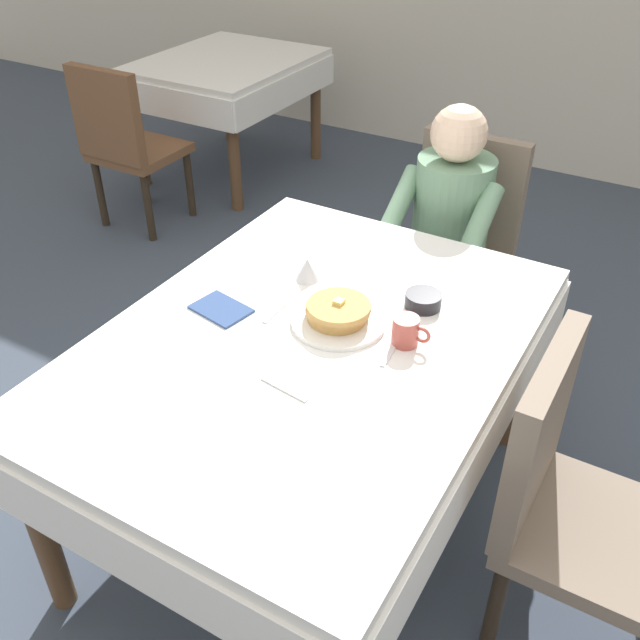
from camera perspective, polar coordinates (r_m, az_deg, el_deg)
ground_plane at (r=2.53m, az=-0.77°, el=-15.04°), size 14.00×14.00×0.00m
dining_table_main at (r=2.07m, az=-0.91°, el=-3.44°), size 1.12×1.52×0.74m
chair_diner at (r=3.03m, az=11.04°, el=6.67°), size 0.44×0.45×0.93m
diner_person at (r=2.84m, az=10.21°, el=7.86°), size 0.40×0.43×1.12m
chair_right_side at (r=1.98m, az=19.17°, el=-13.04°), size 0.45×0.44×0.93m
plate_breakfast at (r=2.07m, az=1.50°, el=-0.08°), size 0.28×0.28×0.02m
breakfast_stack at (r=2.05m, az=1.44°, el=0.78°), size 0.20×0.20×0.07m
cup_coffee at (r=1.99m, az=6.94°, el=-0.90°), size 0.11×0.08×0.08m
bowl_butter at (r=2.16m, az=8.29°, el=1.58°), size 0.11×0.11×0.04m
syrup_pitcher at (r=2.26m, az=-1.02°, el=4.11°), size 0.08×0.08×0.07m
fork_left_of_plate at (r=2.14m, az=-3.21°, el=1.00°), size 0.02×0.18×0.00m
knife_right_of_plate at (r=1.99m, az=6.01°, el=-2.08°), size 0.03×0.20×0.00m
spoon_near_edge at (r=1.84m, az=-2.93°, el=-5.58°), size 0.15×0.03×0.00m
napkin_folded at (r=2.15m, az=-7.96°, el=0.88°), size 0.19×0.15×0.01m
background_table_far at (r=4.76m, az=-7.47°, el=18.77°), size 0.92×1.12×0.74m
background_chair_empty at (r=4.11m, az=-15.44°, el=13.83°), size 0.44×0.45×0.93m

